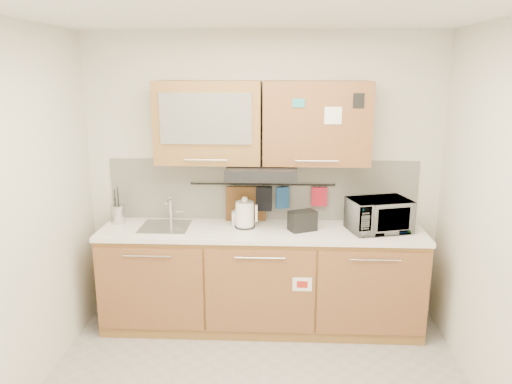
# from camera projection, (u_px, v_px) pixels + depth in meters

# --- Properties ---
(ceiling) EXTENTS (3.20, 3.20, 0.00)m
(ceiling) POSITION_uv_depth(u_px,v_px,m) (254.00, 10.00, 2.78)
(ceiling) COLOR white
(ceiling) RESTS_ON wall_back
(wall_back) EXTENTS (3.20, 0.00, 3.20)m
(wall_back) POSITION_uv_depth(u_px,v_px,m) (263.00, 179.00, 4.55)
(wall_back) COLOR silver
(wall_back) RESTS_ON ground
(wall_left) EXTENTS (0.00, 3.00, 3.00)m
(wall_left) POSITION_uv_depth(u_px,v_px,m) (4.00, 228.00, 3.17)
(wall_left) COLOR silver
(wall_left) RESTS_ON ground
(base_cabinet) EXTENTS (2.80, 0.64, 0.88)m
(base_cabinet) POSITION_uv_depth(u_px,v_px,m) (261.00, 283.00, 4.47)
(base_cabinet) COLOR olive
(base_cabinet) RESTS_ON floor
(countertop) EXTENTS (2.82, 0.62, 0.04)m
(countertop) POSITION_uv_depth(u_px,v_px,m) (261.00, 231.00, 4.35)
(countertop) COLOR white
(countertop) RESTS_ON base_cabinet
(backsplash) EXTENTS (2.80, 0.02, 0.56)m
(backsplash) POSITION_uv_depth(u_px,v_px,m) (263.00, 190.00, 4.56)
(backsplash) COLOR silver
(backsplash) RESTS_ON countertop
(upper_cabinets) EXTENTS (1.82, 0.37, 0.70)m
(upper_cabinets) POSITION_uv_depth(u_px,v_px,m) (262.00, 123.00, 4.25)
(upper_cabinets) COLOR olive
(upper_cabinets) RESTS_ON wall_back
(range_hood) EXTENTS (0.60, 0.46, 0.10)m
(range_hood) POSITION_uv_depth(u_px,v_px,m) (262.00, 172.00, 4.28)
(range_hood) COLOR black
(range_hood) RESTS_ON upper_cabinets
(sink) EXTENTS (0.42, 0.40, 0.26)m
(sink) POSITION_uv_depth(u_px,v_px,m) (165.00, 227.00, 4.40)
(sink) COLOR silver
(sink) RESTS_ON countertop
(utensil_rail) EXTENTS (1.30, 0.02, 0.02)m
(utensil_rail) POSITION_uv_depth(u_px,v_px,m) (263.00, 184.00, 4.51)
(utensil_rail) COLOR black
(utensil_rail) RESTS_ON backsplash
(utensil_crock) EXTENTS (0.14, 0.14, 0.33)m
(utensil_crock) POSITION_uv_depth(u_px,v_px,m) (118.00, 214.00, 4.50)
(utensil_crock) COLOR #BABBBF
(utensil_crock) RESTS_ON countertop
(kettle) EXTENTS (0.20, 0.18, 0.28)m
(kettle) POSITION_uv_depth(u_px,v_px,m) (245.00, 215.00, 4.37)
(kettle) COLOR white
(kettle) RESTS_ON countertop
(toaster) EXTENTS (0.26, 0.22, 0.17)m
(toaster) POSITION_uv_depth(u_px,v_px,m) (302.00, 221.00, 4.29)
(toaster) COLOR black
(toaster) RESTS_ON countertop
(microwave) EXTENTS (0.58, 0.47, 0.28)m
(microwave) POSITION_uv_depth(u_px,v_px,m) (379.00, 215.00, 4.27)
(microwave) COLOR #999999
(microwave) RESTS_ON countertop
(soap_bottle) EXTENTS (0.09, 0.09, 0.18)m
(soap_bottle) POSITION_uv_depth(u_px,v_px,m) (236.00, 215.00, 4.44)
(soap_bottle) COLOR #999999
(soap_bottle) RESTS_ON countertop
(cutting_board) EXTENTS (0.37, 0.04, 0.45)m
(cutting_board) POSITION_uv_depth(u_px,v_px,m) (246.00, 211.00, 4.56)
(cutting_board) COLOR brown
(cutting_board) RESTS_ON utensil_rail
(oven_mitt) EXTENTS (0.12, 0.07, 0.20)m
(oven_mitt) POSITION_uv_depth(u_px,v_px,m) (282.00, 198.00, 4.52)
(oven_mitt) COLOR navy
(oven_mitt) RESTS_ON utensil_rail
(dark_pouch) EXTENTS (0.15, 0.05, 0.22)m
(dark_pouch) POSITION_uv_depth(u_px,v_px,m) (264.00, 199.00, 4.53)
(dark_pouch) COLOR black
(dark_pouch) RESTS_ON utensil_rail
(pot_holder) EXTENTS (0.14, 0.02, 0.17)m
(pot_holder) POSITION_uv_depth(u_px,v_px,m) (319.00, 197.00, 4.50)
(pot_holder) COLOR #AC1729
(pot_holder) RESTS_ON utensil_rail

